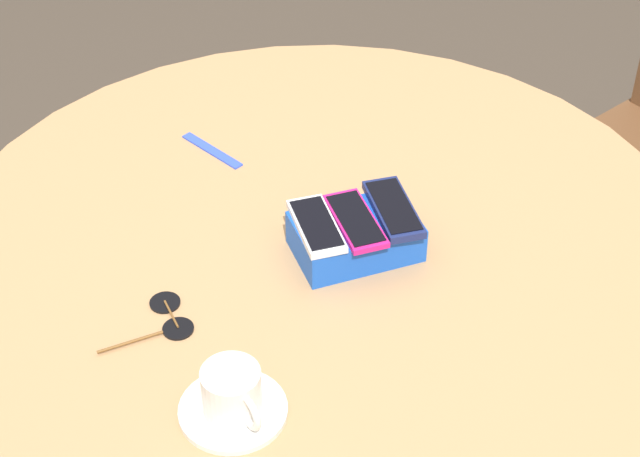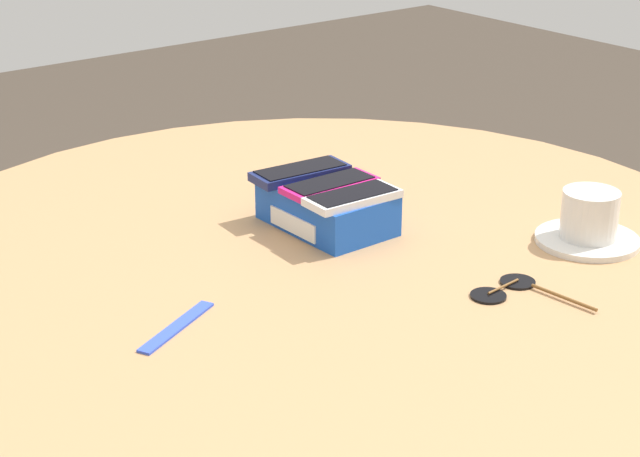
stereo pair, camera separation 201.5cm
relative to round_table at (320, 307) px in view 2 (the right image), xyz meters
The scene contains 9 objects.
round_table is the anchor object (origin of this frame).
phone_box 0.13m from the round_table, 132.93° to the left, with size 0.17×0.11×0.05m.
phone_navy 0.18m from the round_table, 156.96° to the left, with size 0.06×0.14×0.01m.
phone_magenta 0.16m from the round_table, 129.09° to the left, with size 0.05×0.13×0.01m.
phone_white 0.16m from the round_table, 63.40° to the left, with size 0.06×0.13×0.01m.
saucer 0.35m from the round_table, 52.29° to the left, with size 0.13×0.13×0.01m, color silver.
coffee_cup 0.37m from the round_table, 52.60° to the left, with size 0.07×0.10×0.06m.
lanyard_strap 0.29m from the round_table, 71.53° to the right, with size 0.13×0.02×0.00m, color blue.
sunglasses 0.28m from the round_table, 19.33° to the left, with size 0.13×0.10×0.01m.
Camera 2 is at (0.99, -0.77, 1.29)m, focal length 60.00 mm.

